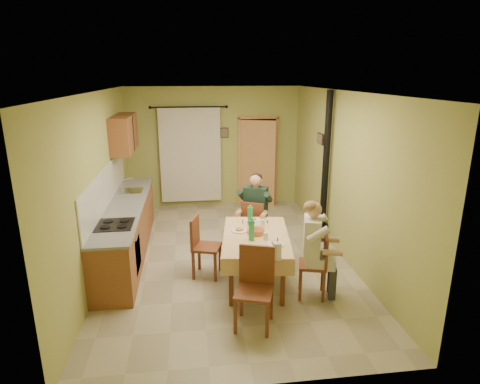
{
  "coord_description": "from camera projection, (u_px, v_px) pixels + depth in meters",
  "views": [
    {
      "loc": [
        -0.57,
        -6.32,
        3.05
      ],
      "look_at": [
        0.25,
        0.1,
        1.15
      ],
      "focal_mm": 30.0,
      "sensor_mm": 36.0,
      "label": 1
    }
  ],
  "objects": [
    {
      "name": "floor",
      "position": [
        226.0,
        258.0,
        6.94
      ],
      "size": [
        4.0,
        6.0,
        0.01
      ],
      "primitive_type": "cube",
      "color": "tan",
      "rests_on": "ground"
    },
    {
      "name": "room_shell",
      "position": [
        225.0,
        154.0,
        6.43
      ],
      "size": [
        4.04,
        6.04,
        2.82
      ],
      "color": "tan",
      "rests_on": "ground"
    },
    {
      "name": "kitchen_run",
      "position": [
        127.0,
        228.0,
        6.98
      ],
      "size": [
        0.64,
        3.64,
        1.56
      ],
      "color": "brown",
      "rests_on": "ground"
    },
    {
      "name": "upper_cabinets",
      "position": [
        124.0,
        133.0,
        7.79
      ],
      "size": [
        0.35,
        1.4,
        0.7
      ],
      "primitive_type": "cube",
      "color": "brown",
      "rests_on": "room_shell"
    },
    {
      "name": "curtain",
      "position": [
        190.0,
        155.0,
        9.28
      ],
      "size": [
        1.7,
        0.07,
        2.22
      ],
      "color": "black",
      "rests_on": "ground"
    },
    {
      "name": "doorway",
      "position": [
        258.0,
        162.0,
        9.54
      ],
      "size": [
        0.96,
        0.32,
        2.15
      ],
      "color": "black",
      "rests_on": "ground"
    },
    {
      "name": "dining_table",
      "position": [
        256.0,
        258.0,
        6.05
      ],
      "size": [
        1.18,
        1.73,
        0.76
      ],
      "rotation": [
        0.0,
        0.0,
        -0.14
      ],
      "color": "#DCAF79",
      "rests_on": "ground"
    },
    {
      "name": "tableware",
      "position": [
        257.0,
        234.0,
        5.81
      ],
      "size": [
        0.69,
        1.62,
        0.33
      ],
      "color": "white",
      "rests_on": "dining_table"
    },
    {
      "name": "chair_far",
      "position": [
        255.0,
        236.0,
        7.14
      ],
      "size": [
        0.53,
        0.53,
        0.96
      ],
      "rotation": [
        0.0,
        0.0,
        -0.44
      ],
      "color": "brown",
      "rests_on": "ground"
    },
    {
      "name": "chair_near",
      "position": [
        254.0,
        305.0,
        5.0
      ],
      "size": [
        0.57,
        0.57,
        1.01
      ],
      "rotation": [
        0.0,
        0.0,
        2.82
      ],
      "color": "brown",
      "rests_on": "ground"
    },
    {
      "name": "chair_right",
      "position": [
        313.0,
        277.0,
        5.69
      ],
      "size": [
        0.47,
        0.47,
        0.93
      ],
      "rotation": [
        0.0,
        0.0,
        1.3
      ],
      "color": "brown",
      "rests_on": "ground"
    },
    {
      "name": "chair_left",
      "position": [
        206.0,
        258.0,
        6.27
      ],
      "size": [
        0.5,
        0.5,
        0.96
      ],
      "rotation": [
        0.0,
        0.0,
        -1.87
      ],
      "color": "brown",
      "rests_on": "ground"
    },
    {
      "name": "man_far",
      "position": [
        255.0,
        204.0,
        6.99
      ],
      "size": [
        0.65,
        0.61,
        1.39
      ],
      "rotation": [
        0.0,
        0.0,
        -0.44
      ],
      "color": "#192D23",
      "rests_on": "chair_far"
    },
    {
      "name": "man_right",
      "position": [
        314.0,
        239.0,
        5.52
      ],
      "size": [
        0.56,
        0.64,
        1.39
      ],
      "rotation": [
        0.0,
        0.0,
        1.3
      ],
      "color": "silver",
      "rests_on": "chair_right"
    },
    {
      "name": "stove_flue",
      "position": [
        324.0,
        188.0,
        7.46
      ],
      "size": [
        0.24,
        0.24,
        2.8
      ],
      "color": "black",
      "rests_on": "ground"
    },
    {
      "name": "picture_back",
      "position": [
        224.0,
        133.0,
        9.31
      ],
      "size": [
        0.19,
        0.03,
        0.23
      ],
      "primitive_type": "cube",
      "color": "black",
      "rests_on": "room_shell"
    },
    {
      "name": "picture_right",
      "position": [
        320.0,
        139.0,
        7.8
      ],
      "size": [
        0.03,
        0.31,
        0.21
      ],
      "primitive_type": "cube",
      "color": "brown",
      "rests_on": "room_shell"
    }
  ]
}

